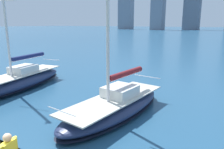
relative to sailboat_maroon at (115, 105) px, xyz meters
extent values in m
cube|color=slate|center=(29.18, -160.01, 15.28)|extent=(11.28, 7.03, 31.73)
cube|color=slate|center=(50.43, -148.08, 15.35)|extent=(8.79, 8.16, 31.87)
cube|color=slate|center=(79.84, -154.35, 10.98)|extent=(11.24, 7.04, 23.12)
ellipsoid|color=navy|center=(0.00, 0.04, -0.13)|extent=(3.30, 8.15, 0.91)
ellipsoid|color=black|center=(0.00, 0.04, -0.38)|extent=(3.32, 8.20, 0.10)
cube|color=beige|center=(0.00, 0.04, 0.36)|extent=(2.76, 7.16, 0.06)
cube|color=silver|center=(-0.04, -0.43, 0.66)|extent=(1.67, 1.89, 0.55)
cylinder|color=silver|center=(0.06, 0.63, 4.77)|extent=(0.16, 0.16, 8.76)
cylinder|color=silver|center=(-0.11, -1.03, 1.44)|extent=(0.46, 3.33, 0.12)
cylinder|color=maroon|center=(-0.11, -1.03, 1.56)|extent=(0.63, 3.08, 0.32)
cylinder|color=silver|center=(0.38, 3.67, 0.88)|extent=(1.63, 0.21, 0.04)
cylinder|color=silver|center=(-0.36, -3.51, 0.88)|extent=(1.88, 0.23, 0.04)
ellipsoid|color=navy|center=(8.73, -0.49, -0.05)|extent=(3.75, 9.09, 1.08)
ellipsoid|color=black|center=(8.73, -0.49, -0.34)|extent=(3.77, 9.14, 0.10)
cube|color=beige|center=(8.73, -0.49, 0.52)|extent=(3.16, 7.98, 0.06)
cube|color=silver|center=(8.82, -1.01, 0.83)|extent=(1.71, 2.15, 0.55)
cylinder|color=silver|center=(8.62, 0.17, 4.90)|extent=(0.16, 0.16, 8.69)
cylinder|color=silver|center=(8.62, 0.17, 5.76)|extent=(2.09, 0.39, 0.05)
cylinder|color=silver|center=(8.93, -1.66, 1.60)|extent=(0.72, 3.68, 0.12)
cylinder|color=navy|center=(8.93, -1.66, 1.72)|extent=(0.87, 3.42, 0.32)
cylinder|color=silver|center=(9.38, -4.41, 1.04)|extent=(1.74, 0.33, 0.04)
cylinder|color=yellow|center=(-0.73, 6.48, 1.12)|extent=(0.09, 0.09, 0.58)
sphere|color=tan|center=(-0.79, 6.72, 1.52)|extent=(0.22, 0.22, 0.22)
camera|label=1|loc=(-5.56, 9.59, 4.30)|focal=35.00mm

